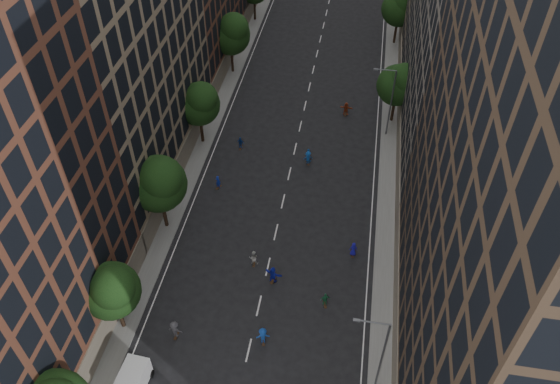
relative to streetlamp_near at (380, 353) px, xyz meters
The scene contains 25 objects.
ground 30.30m from the streetlamp_near, 110.32° to the left, with size 240.00×240.00×0.00m, color black.
sidewalk_left 42.27m from the streetlamp_near, 122.21° to the left, with size 4.00×105.00×0.15m, color slate.
sidewalk_right 35.90m from the streetlamp_near, 87.37° to the left, with size 4.00×105.00×0.15m, color slate.
bldg_left_b 39.13m from the streetlamp_near, 141.93° to the left, with size 14.00×26.00×34.00m, color #816D54.
bldg_right_a 15.75m from the streetlamp_near, 19.17° to the left, with size 14.00×30.00×36.00m, color #473526.
bldg_right_b 35.03m from the streetlamp_near, 74.90° to the left, with size 14.00×28.00×33.00m, color #675F55.
tree_left_1 21.47m from the streetlamp_near, behind, with size 4.80×4.80×8.21m.
tree_left_2 25.48m from the streetlamp_near, 147.07° to the left, with size 5.60×5.60×9.45m.
tree_left_3 35.12m from the streetlamp_near, 127.52° to the left, with size 5.00×5.00×8.58m.
tree_left_4 48.78m from the streetlamp_near, 115.99° to the left, with size 5.40×5.40×9.08m.
tree_right_a 35.87m from the streetlamp_near, 88.38° to the left, with size 5.00×5.00×8.39m.
tree_right_b 55.86m from the streetlamp_near, 88.95° to the left, with size 5.20×5.20×8.83m.
streetlamp_near is the anchor object (origin of this frame).
streetlamp_far 33.00m from the streetlamp_near, 90.00° to the left, with size 2.64×0.22×9.06m.
skater_3 10.54m from the streetlamp_near, 165.13° to the left, with size 1.16×0.67×1.80m, color #1442A5.
skater_8 16.42m from the streetlamp_near, 137.96° to the left, with size 0.84×0.66×1.74m, color #AFAEAB.
skater_9 17.38m from the streetlamp_near, behind, with size 1.23×0.71×1.91m, color #444348.
skater_10 9.50m from the streetlamp_near, 122.56° to the left, with size 0.90×0.37×1.54m, color #1E653D.
skater_11 13.76m from the streetlamp_near, 137.11° to the left, with size 1.70×0.54×1.84m, color #151FB0.
skater_12 14.23m from the streetlamp_near, 100.44° to the left, with size 0.77×0.50×1.57m, color #161295.
skater_13 27.42m from the streetlamp_near, 130.92° to the left, with size 0.60×0.39×1.64m, color #13289F.
skater_14 28.24m from the streetlamp_near, 107.95° to the left, with size 0.81×0.63×1.67m, color navy.
skater_15 27.81m from the streetlamp_near, 108.09° to the left, with size 1.07×0.61×1.65m, color #144AA7.
skater_16 32.55m from the streetlamp_near, 121.36° to the left, with size 0.89×0.37×1.51m, color #123996.
skater_17 36.92m from the streetlamp_near, 97.80° to the left, with size 1.64×0.52×1.77m, color #9F3A1A.
Camera 1 is at (6.52, -9.49, 41.45)m, focal length 35.00 mm.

